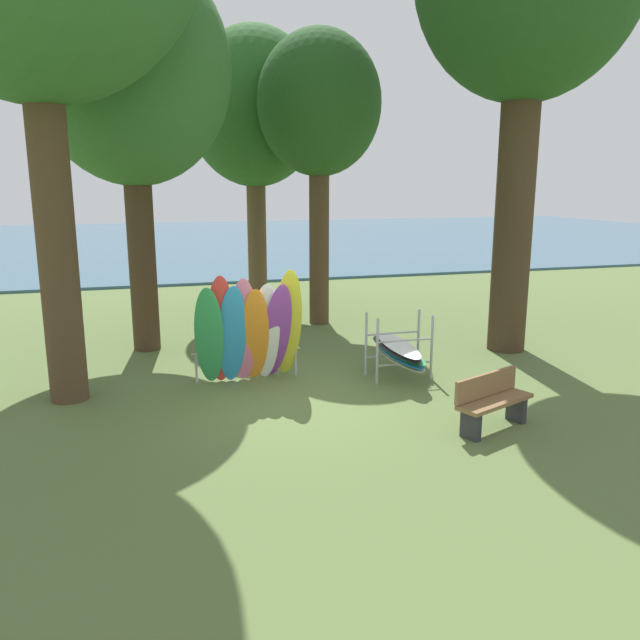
# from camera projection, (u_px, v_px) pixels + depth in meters

# --- Properties ---
(ground_plane) EXTENTS (80.00, 80.00, 0.00)m
(ground_plane) POSITION_uv_depth(u_px,v_px,m) (288.00, 399.00, 10.93)
(ground_plane) COLOR #566B38
(lake_water) EXTENTS (80.00, 36.00, 0.10)m
(lake_water) POSITION_uv_depth(u_px,v_px,m) (177.00, 240.00, 39.88)
(lake_water) COLOR #38607A
(lake_water) RESTS_ON ground
(tree_mid_behind) EXTENTS (4.14, 4.14, 8.35)m
(tree_mid_behind) POSITION_uv_depth(u_px,v_px,m) (131.00, 72.00, 12.95)
(tree_mid_behind) COLOR #42301E
(tree_mid_behind) RESTS_ON ground
(tree_far_left_back) EXTENTS (3.10, 3.10, 7.38)m
(tree_far_left_back) POSITION_uv_depth(u_px,v_px,m) (319.00, 108.00, 15.68)
(tree_far_left_back) COLOR #4C3823
(tree_far_left_back) RESTS_ON ground
(tree_far_right_back) EXTENTS (3.79, 3.79, 7.90)m
(tree_far_right_back) POSITION_uv_depth(u_px,v_px,m) (254.00, 110.00, 17.55)
(tree_far_right_back) COLOR brown
(tree_far_right_back) RESTS_ON ground
(leaning_board_pile) EXTENTS (2.08, 1.09, 2.20)m
(leaning_board_pile) POSITION_uv_depth(u_px,v_px,m) (250.00, 332.00, 11.50)
(leaning_board_pile) COLOR #339E56
(leaning_board_pile) RESTS_ON ground
(board_storage_rack) EXTENTS (1.15, 2.13, 1.25)m
(board_storage_rack) POSITION_uv_depth(u_px,v_px,m) (398.00, 351.00, 12.06)
(board_storage_rack) COLOR #9EA0A5
(board_storage_rack) RESTS_ON ground
(park_bench) EXTENTS (1.45, 0.91, 0.85)m
(park_bench) POSITION_uv_depth(u_px,v_px,m) (492.00, 400.00, 9.53)
(park_bench) COLOR #2D2D33
(park_bench) RESTS_ON ground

